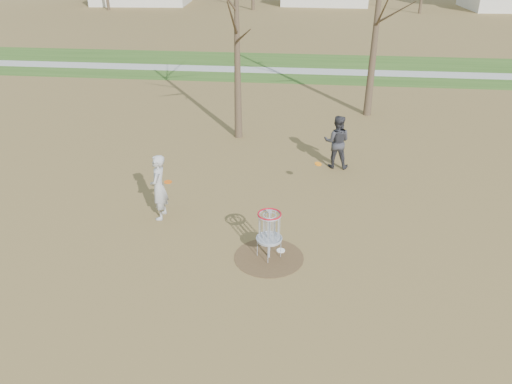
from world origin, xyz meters
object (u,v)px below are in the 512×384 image
player_standing (159,187)px  disc_grounded (281,250)px  disc_golf_basket (269,227)px  player_throwing (337,142)px

player_standing → disc_grounded: size_ratio=8.90×
disc_grounded → disc_golf_basket: size_ratio=0.16×
player_throwing → disc_grounded: bearing=80.2°
player_standing → disc_grounded: 3.98m
player_throwing → disc_grounded: (-1.57, -5.60, -0.93)m
player_throwing → disc_golf_basket: (-1.86, -5.92, -0.04)m
disc_grounded → disc_golf_basket: (-0.28, -0.32, 0.89)m
player_standing → disc_golf_basket: 3.74m
player_standing → player_throwing: size_ratio=1.03×
player_throwing → disc_golf_basket: bearing=78.4°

